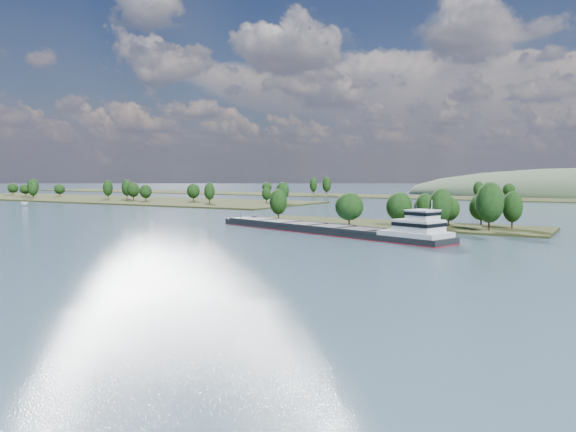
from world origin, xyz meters
The scene contains 6 objects.
ground centered at (0.00, 120.00, 0.00)m, with size 1800.00×1800.00×0.00m, color #364E5D.
tree_island centered at (7.12, 178.67, 4.08)m, with size 100.00×33.72×15.32m.
left_bank centered at (-228.72, 260.02, 0.91)m, with size 300.00×80.00×14.45m.
back_shoreline centered at (9.08, 399.78, 0.64)m, with size 900.00×60.00×15.63m.
cargo_barge centered at (-2.99, 147.16, 1.43)m, with size 82.59×35.37×11.32m.
motorboat centered at (-204.34, 188.77, 1.25)m, with size 2.44×6.48×2.50m, color white.
Camera 1 is at (64.53, 4.45, 16.94)m, focal length 35.00 mm.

